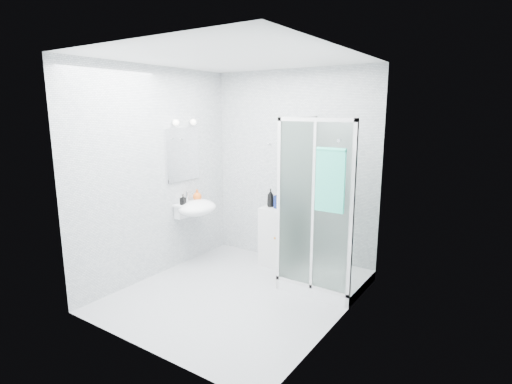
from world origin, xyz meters
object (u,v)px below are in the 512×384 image
Objects in this scene: shower_enclosure at (319,250)px; hand_towel at (330,179)px; soap_dispenser_orange at (197,195)px; wall_basin at (196,208)px; shampoo_bottle_a at (271,198)px; soap_dispenser_black at (183,200)px; shampoo_bottle_b at (280,199)px; storage_cabinet at (275,236)px.

shower_enclosure reaches higher than hand_towel.
hand_towel is 4.31× the size of soap_dispenser_orange.
wall_basin is at bearing -56.30° from soap_dispenser_orange.
hand_towel is at bearing -31.03° from shampoo_bottle_a.
hand_towel is at bearing 2.13° from soap_dispenser_black.
shampoo_bottle_a is (-1.14, 0.68, -0.47)m from hand_towel.
hand_towel reaches higher than shampoo_bottle_b.
soap_dispenser_black is (0.02, -0.29, -0.01)m from soap_dispenser_orange.
wall_basin is 0.22m from soap_dispenser_orange.
storage_cabinet is at bearing 160.38° from shower_enclosure.
shampoo_bottle_b reaches higher than soap_dispenser_black.
storage_cabinet is at bearing 147.45° from hand_towel.
shampoo_bottle_b is at bearing 23.61° from soap_dispenser_orange.
shampoo_bottle_b reaches higher than soap_dispenser_orange.
hand_towel is 2.70× the size of shampoo_bottle_a.
hand_towel reaches higher than shampoo_bottle_a.
storage_cabinet is 1.20× the size of hand_towel.
shampoo_bottle_a is at bearing 41.08° from soap_dispenser_black.
storage_cabinet is at bearing 34.18° from wall_basin.
shower_enclosure is 8.11× the size of shampoo_bottle_a.
shower_enclosure is 14.32× the size of soap_dispenser_black.
storage_cabinet is 5.17× the size of soap_dispenser_orange.
shower_enclosure is at bearing -21.14° from shampoo_bottle_b.
shampoo_bottle_b is at bearing -4.25° from shampoo_bottle_a.
shampoo_bottle_a is 1.59× the size of soap_dispenser_orange.
shower_enclosure is at bearing -18.37° from shampoo_bottle_a.
shampoo_bottle_b is at bearing 31.80° from wall_basin.
hand_towel is (1.06, -0.68, 0.99)m from storage_cabinet.
soap_dispenser_orange is 0.29m from soap_dispenser_black.
soap_dispenser_black is at bearing -136.89° from storage_cabinet.
soap_dispenser_orange is at bearing -149.97° from storage_cabinet.
soap_dispenser_orange is at bearing -174.06° from shower_enclosure.
soap_dispenser_orange is at bearing -156.39° from shampoo_bottle_b.
storage_cabinet is (-0.78, 0.28, -0.05)m from shower_enclosure.
shower_enclosure reaches higher than wall_basin.
shampoo_bottle_a is at bearing -179.86° from storage_cabinet.
soap_dispenser_orange reaches higher than soap_dispenser_black.
shampoo_bottle_a is 0.96× the size of shampoo_bottle_b.
wall_basin is at bearing -169.19° from shower_enclosure.
shampoo_bottle_a is at bearing 27.60° from soap_dispenser_orange.
shampoo_bottle_b is 1.27m from soap_dispenser_black.
shower_enclosure is at bearing 15.41° from soap_dispenser_black.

